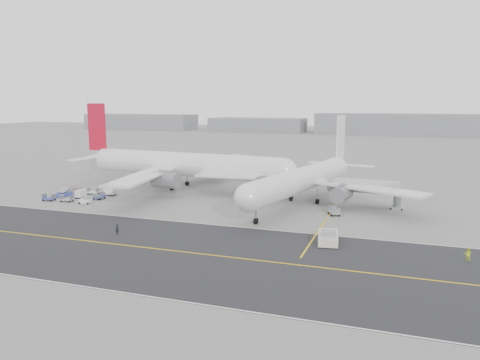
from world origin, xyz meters
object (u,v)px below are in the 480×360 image
(pushback_tug, at_px, (328,237))
(jet_bridge, at_px, (365,188))
(airliner_a, at_px, (181,164))
(airliner_b, at_px, (304,179))
(ground_crew_a, at_px, (117,229))
(ground_crew_b, at_px, (468,254))

(pushback_tug, distance_m, jet_bridge, 29.05)
(airliner_a, relative_size, airliner_b, 1.18)
(airliner_b, distance_m, jet_bridge, 13.01)
(ground_crew_a, relative_size, ground_crew_b, 1.04)
(pushback_tug, distance_m, ground_crew_b, 19.73)
(airliner_a, height_order, ground_crew_a, airliner_a)
(pushback_tug, xyz_separation_m, ground_crew_b, (19.65, -1.82, -0.05))
(jet_bridge, relative_size, ground_crew_b, 8.53)
(pushback_tug, height_order, ground_crew_b, pushback_tug)
(airliner_b, height_order, jet_bridge, airliner_b)
(airliner_b, height_order, pushback_tug, airliner_b)
(jet_bridge, bearing_deg, airliner_b, -174.20)
(airliner_a, relative_size, ground_crew_a, 32.51)
(pushback_tug, xyz_separation_m, ground_crew_a, (-33.96, -6.64, -0.01))
(airliner_a, bearing_deg, airliner_b, -96.51)
(pushback_tug, bearing_deg, airliner_a, 131.96)
(pushback_tug, xyz_separation_m, jet_bridge, (3.32, 28.69, 3.14))
(ground_crew_b, bearing_deg, pushback_tug, 6.93)
(jet_bridge, xyz_separation_m, ground_crew_b, (16.32, -30.51, -3.18))
(ground_crew_b, bearing_deg, ground_crew_a, 17.36)
(airliner_b, xyz_separation_m, pushback_tug, (9.63, -28.38, -4.37))
(airliner_a, height_order, pushback_tug, airliner_a)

